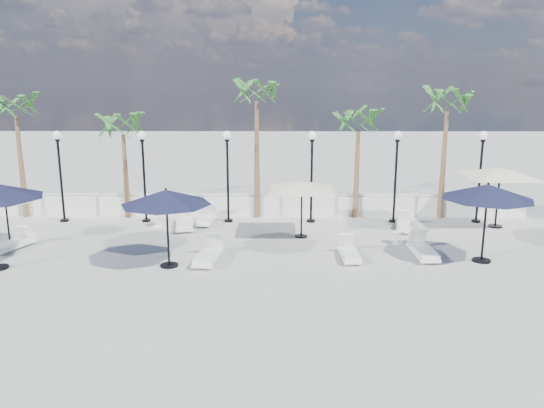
{
  "coord_description": "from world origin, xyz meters",
  "views": [
    {
      "loc": [
        2.02,
        -15.28,
        5.74
      ],
      "look_at": [
        1.88,
        3.3,
        1.5
      ],
      "focal_mm": 35.0,
      "sensor_mm": 36.0,
      "label": 1
    }
  ],
  "objects_px": {
    "parasol_navy_mid": "(166,198)",
    "parasol_cream_sq_b": "(501,168)",
    "lounger_3": "(208,254)",
    "parasol_cream_sq_a": "(302,182)",
    "lounger_6": "(349,252)",
    "lounger_1": "(12,244)",
    "parasol_cream_small": "(5,198)",
    "lounger_4": "(184,222)",
    "parasol_navy_right": "(488,192)",
    "lounger_2": "(207,218)",
    "lounger_7": "(423,250)",
    "lounger_5": "(403,225)"
  },
  "relations": [
    {
      "from": "parasol_navy_mid",
      "to": "parasol_cream_sq_b",
      "type": "xyz_separation_m",
      "value": [
        12.41,
        4.87,
        0.18
      ]
    },
    {
      "from": "lounger_3",
      "to": "parasol_cream_sq_a",
      "type": "relative_size",
      "value": 0.43
    },
    {
      "from": "lounger_6",
      "to": "parasol_navy_mid",
      "type": "xyz_separation_m",
      "value": [
        -5.89,
        -0.81,
        2.04
      ]
    },
    {
      "from": "lounger_1",
      "to": "parasol_cream_small",
      "type": "distance_m",
      "value": 1.67
    },
    {
      "from": "lounger_1",
      "to": "lounger_4",
      "type": "bearing_deg",
      "value": 47.93
    },
    {
      "from": "parasol_navy_right",
      "to": "lounger_2",
      "type": "bearing_deg",
      "value": 153.65
    },
    {
      "from": "lounger_7",
      "to": "parasol_cream_small",
      "type": "height_order",
      "value": "parasol_cream_small"
    },
    {
      "from": "lounger_7",
      "to": "parasol_cream_sq_b",
      "type": "distance_m",
      "value": 5.96
    },
    {
      "from": "lounger_7",
      "to": "parasol_cream_sq_a",
      "type": "height_order",
      "value": "parasol_cream_sq_a"
    },
    {
      "from": "lounger_4",
      "to": "lounger_5",
      "type": "relative_size",
      "value": 1.18
    },
    {
      "from": "parasol_cream_sq_b",
      "to": "parasol_cream_small",
      "type": "relative_size",
      "value": 2.57
    },
    {
      "from": "lounger_4",
      "to": "parasol_cream_sq_b",
      "type": "xyz_separation_m",
      "value": [
        12.71,
        0.23,
        2.19
      ]
    },
    {
      "from": "lounger_3",
      "to": "parasol_cream_sq_a",
      "type": "xyz_separation_m",
      "value": [
        3.2,
        2.89,
        1.91
      ]
    },
    {
      "from": "lounger_1",
      "to": "lounger_6",
      "type": "relative_size",
      "value": 1.07
    },
    {
      "from": "lounger_1",
      "to": "lounger_4",
      "type": "height_order",
      "value": "lounger_4"
    },
    {
      "from": "lounger_3",
      "to": "lounger_7",
      "type": "relative_size",
      "value": 1.02
    },
    {
      "from": "lounger_5",
      "to": "lounger_7",
      "type": "relative_size",
      "value": 0.9
    },
    {
      "from": "lounger_7",
      "to": "parasol_cream_small",
      "type": "xyz_separation_m",
      "value": [
        -14.67,
        1.22,
        1.51
      ]
    },
    {
      "from": "parasol_navy_mid",
      "to": "parasol_navy_right",
      "type": "distance_m",
      "value": 10.24
    },
    {
      "from": "lounger_5",
      "to": "parasol_navy_right",
      "type": "relative_size",
      "value": 0.6
    },
    {
      "from": "lounger_1",
      "to": "parasol_cream_sq_b",
      "type": "distance_m",
      "value": 18.69
    },
    {
      "from": "lounger_4",
      "to": "parasol_navy_right",
      "type": "relative_size",
      "value": 0.7
    },
    {
      "from": "lounger_7",
      "to": "parasol_cream_sq_b",
      "type": "bearing_deg",
      "value": 43.35
    },
    {
      "from": "lounger_2",
      "to": "lounger_5",
      "type": "distance_m",
      "value": 8.08
    },
    {
      "from": "lounger_5",
      "to": "lounger_7",
      "type": "bearing_deg",
      "value": -81.64
    },
    {
      "from": "parasol_cream_sq_b",
      "to": "lounger_5",
      "type": "bearing_deg",
      "value": -173.21
    },
    {
      "from": "lounger_5",
      "to": "parasol_cream_small",
      "type": "relative_size",
      "value": 0.86
    },
    {
      "from": "parasol_navy_right",
      "to": "parasol_cream_sq_b",
      "type": "xyz_separation_m",
      "value": [
        2.18,
        4.31,
        0.11
      ]
    },
    {
      "from": "lounger_1",
      "to": "parasol_navy_right",
      "type": "distance_m",
      "value": 16.28
    },
    {
      "from": "lounger_1",
      "to": "lounger_2",
      "type": "bearing_deg",
      "value": 49.97
    },
    {
      "from": "parasol_cream_sq_b",
      "to": "parasol_navy_right",
      "type": "bearing_deg",
      "value": -116.86
    },
    {
      "from": "parasol_cream_sq_b",
      "to": "lounger_6",
      "type": "bearing_deg",
      "value": -148.05
    },
    {
      "from": "lounger_5",
      "to": "lounger_4",
      "type": "bearing_deg",
      "value": -171.02
    },
    {
      "from": "lounger_1",
      "to": "lounger_2",
      "type": "distance_m",
      "value": 7.37
    },
    {
      "from": "lounger_7",
      "to": "parasol_navy_right",
      "type": "distance_m",
      "value": 2.8
    },
    {
      "from": "lounger_4",
      "to": "parasol_navy_right",
      "type": "height_order",
      "value": "parasol_navy_right"
    },
    {
      "from": "lounger_6",
      "to": "lounger_5",
      "type": "bearing_deg",
      "value": 52.54
    },
    {
      "from": "lounger_2",
      "to": "parasol_navy_right",
      "type": "xyz_separation_m",
      "value": [
        9.71,
        -4.81,
        2.11
      ]
    },
    {
      "from": "lounger_1",
      "to": "parasol_navy_right",
      "type": "bearing_deg",
      "value": 16.09
    },
    {
      "from": "lounger_6",
      "to": "parasol_cream_sq_b",
      "type": "height_order",
      "value": "parasol_cream_sq_b"
    },
    {
      "from": "parasol_cream_small",
      "to": "lounger_2",
      "type": "bearing_deg",
      "value": 24.73
    },
    {
      "from": "parasol_navy_right",
      "to": "parasol_cream_sq_a",
      "type": "distance_m",
      "value": 6.47
    },
    {
      "from": "lounger_4",
      "to": "lounger_6",
      "type": "xyz_separation_m",
      "value": [
        6.2,
        -3.83,
        -0.03
      ]
    },
    {
      "from": "lounger_6",
      "to": "parasol_navy_right",
      "type": "xyz_separation_m",
      "value": [
        4.33,
        -0.25,
        2.12
      ]
    },
    {
      "from": "lounger_2",
      "to": "lounger_5",
      "type": "xyz_separation_m",
      "value": [
        8.03,
        -0.96,
        -0.01
      ]
    },
    {
      "from": "parasol_navy_right",
      "to": "parasol_cream_sq_a",
      "type": "xyz_separation_m",
      "value": [
        -5.83,
        2.81,
        -0.18
      ]
    },
    {
      "from": "lounger_5",
      "to": "parasol_cream_sq_a",
      "type": "distance_m",
      "value": 4.69
    },
    {
      "from": "lounger_1",
      "to": "parasol_cream_sq_a",
      "type": "distance_m",
      "value": 10.59
    },
    {
      "from": "parasol_navy_right",
      "to": "parasol_navy_mid",
      "type": "bearing_deg",
      "value": -176.87
    },
    {
      "from": "lounger_2",
      "to": "parasol_cream_sq_a",
      "type": "relative_size",
      "value": 0.38
    }
  ]
}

